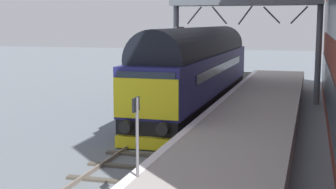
{
  "coord_description": "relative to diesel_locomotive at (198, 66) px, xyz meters",
  "views": [
    {
      "loc": [
        6.1,
        -19.23,
        4.96
      ],
      "look_at": [
        0.2,
        1.0,
        1.86
      ],
      "focal_mm": 52.64,
      "sensor_mm": 36.0,
      "label": 1
    }
  ],
  "objects": [
    {
      "name": "overhead_footbridge",
      "position": [
        2.05,
        3.97,
        3.29
      ],
      "size": [
        9.3,
        2.0,
        6.49
      ],
      "color": "slate",
      "rests_on": "ground"
    },
    {
      "name": "track_main",
      "position": [
        -0.0,
        -7.82,
        -2.43
      ],
      "size": [
        2.5,
        60.0,
        0.15
      ],
      "color": "slate",
      "rests_on": "ground"
    },
    {
      "name": "platform_number_sign",
      "position": [
        1.9,
        -15.52,
        -0.11
      ],
      "size": [
        0.1,
        0.44,
        2.07
      ],
      "color": "slate",
      "rests_on": "station_platform"
    },
    {
      "name": "signal_post_near",
      "position": [
        -1.87,
        3.17,
        0.56
      ],
      "size": [
        0.44,
        0.22,
        4.67
      ],
      "color": "gray",
      "rests_on": "ground"
    },
    {
      "name": "diesel_locomotive",
      "position": [
        0.0,
        0.0,
        0.0
      ],
      "size": [
        2.74,
        18.91,
        4.68
      ],
      "color": "black",
      "rests_on": "ground"
    },
    {
      "name": "station_platform",
      "position": [
        3.6,
        -7.82,
        -1.98
      ],
      "size": [
        4.0,
        44.0,
        1.01
      ],
      "color": "#9E9893",
      "rests_on": "ground"
    },
    {
      "name": "ground_plane",
      "position": [
        -0.0,
        -7.82,
        -2.48
      ],
      "size": [
        140.0,
        140.0,
        0.0
      ],
      "primitive_type": "plane",
      "color": "slate",
      "rests_on": "ground"
    }
  ]
}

